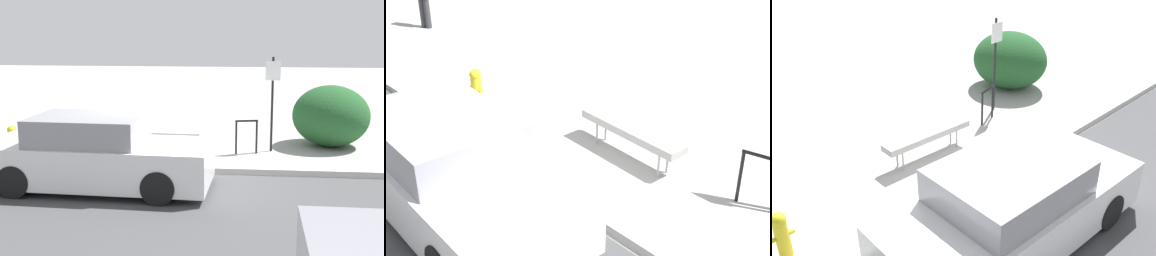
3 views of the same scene
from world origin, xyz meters
TOP-DOWN VIEW (x-y plane):
  - ground_plane at (0.00, 0.00)m, footprint 60.00×60.00m
  - curb at (0.00, 0.00)m, footprint 60.00×0.20m
  - bench at (-0.18, 1.54)m, footprint 1.98×0.45m
  - bike_rack at (1.89, 1.81)m, footprint 0.55×0.18m
  - sign_post at (2.49, 2.14)m, footprint 0.36×0.08m
  - fire_hydrant at (-3.51, 0.84)m, footprint 0.36×0.22m
  - shrub_hedge at (4.01, 2.92)m, footprint 1.93×2.12m
  - parked_car_near at (-0.91, -1.26)m, footprint 4.29×1.92m

SIDE VIEW (x-z plane):
  - ground_plane at x=0.00m, z-range 0.00..0.00m
  - curb at x=0.00m, z-range 0.00..0.13m
  - fire_hydrant at x=-3.51m, z-range 0.03..0.79m
  - bench at x=-0.18m, z-range 0.21..0.76m
  - bike_rack at x=1.89m, z-range 0.09..0.91m
  - parked_car_near at x=-0.91m, z-range -0.06..1.33m
  - shrub_hedge at x=4.01m, z-range 0.00..1.56m
  - sign_post at x=2.49m, z-range 0.23..2.53m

